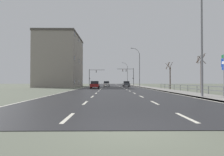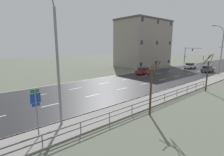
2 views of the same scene
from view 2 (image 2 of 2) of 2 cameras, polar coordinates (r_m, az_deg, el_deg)
ground_plane at (r=46.37m, az=23.75°, el=2.07°), size 160.00×160.00×0.12m
road_asphalt_strip at (r=57.32m, az=29.09°, el=3.23°), size 14.00×120.00×0.03m
guardrail at (r=18.02m, az=12.91°, el=-7.81°), size 0.07×27.56×1.00m
street_lamp_foreground at (r=13.53m, az=-18.47°, el=5.76°), size 2.67×0.24×10.94m
street_lamp_midground at (r=43.31m, az=33.29°, el=7.76°), size 2.51×0.24×10.82m
highway_sign at (r=12.63m, az=-24.55°, el=-9.11°), size 0.09×0.68×3.61m
traffic_signal_left at (r=62.68m, az=24.63°, el=7.76°), size 5.56×0.36×5.84m
car_mid_centre at (r=47.38m, az=29.93°, el=2.76°), size 1.91×4.14×1.57m
car_far_right at (r=52.46m, az=25.21°, el=3.85°), size 1.89×4.13×1.57m
car_far_left at (r=38.43m, az=10.82°, el=2.43°), size 1.85×4.11×1.57m
brick_building at (r=54.20m, az=10.66°, el=11.59°), size 10.41×16.47×14.20m
bare_tree_near at (r=15.75m, az=13.24°, el=-3.95°), size 1.24×1.28×5.16m
bare_tree_mid at (r=27.03m, az=29.85°, el=1.42°), size 1.42×1.79×5.34m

